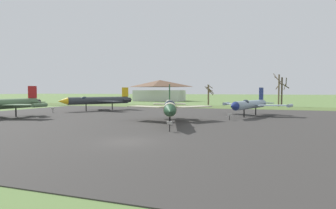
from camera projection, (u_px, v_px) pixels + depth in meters
name	position (u px, v px, depth m)	size (l,w,h in m)	color
ground_plane	(127.00, 142.00, 20.40)	(600.00, 600.00, 0.00)	#607F42
asphalt_apron	(181.00, 121.00, 34.87)	(73.98, 50.86, 0.05)	#383533
grass_verge_strip	(216.00, 107.00, 64.68)	(133.98, 12.00, 0.06)	#556C35
jet_fighter_front_right	(170.00, 107.00, 32.35)	(10.51, 14.06, 4.79)	#B7B293
info_placard_front_right	(170.00, 125.00, 25.35)	(0.57, 0.40, 1.03)	black
jet_fighter_rear_center	(98.00, 100.00, 52.81)	(10.28, 12.85, 4.61)	#33383D
info_placard_rear_center	(53.00, 110.00, 47.44)	(0.64, 0.37, 0.93)	black
jet_fighter_rear_left	(250.00, 104.00, 40.91)	(10.67, 12.68, 4.43)	#8EA3B2
info_placard_rear_left	(230.00, 116.00, 35.46)	(0.55, 0.33, 0.91)	black
bare_tree_far_left	(209.00, 93.00, 74.94)	(2.39, 2.71, 5.66)	brown
bare_tree_left_of_center	(279.00, 89.00, 67.26)	(2.85, 2.81, 8.26)	brown
bare_tree_center	(282.00, 90.00, 68.98)	(2.59, 2.78, 7.34)	#42382D
visitor_building	(160.00, 91.00, 106.07)	(19.46, 13.49, 8.16)	beige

